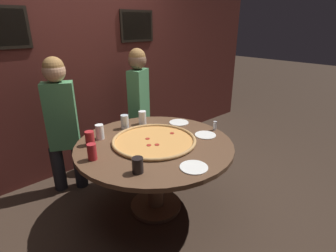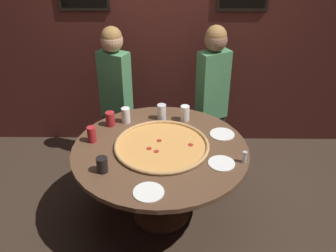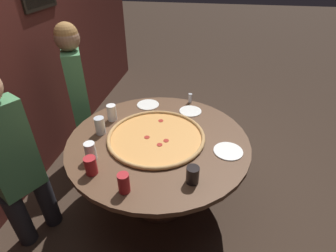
{
  "view_description": "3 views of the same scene",
  "coord_description": "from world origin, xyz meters",
  "views": [
    {
      "loc": [
        -1.42,
        -1.73,
        1.8
      ],
      "look_at": [
        0.11,
        -0.07,
        0.9
      ],
      "focal_mm": 28.0,
      "sensor_mm": 36.0,
      "label": 1
    },
    {
      "loc": [
        0.09,
        -2.58,
        2.5
      ],
      "look_at": [
        0.06,
        0.07,
        0.92
      ],
      "focal_mm": 40.0,
      "sensor_mm": 36.0,
      "label": 2
    },
    {
      "loc": [
        -1.68,
        -0.38,
        2.01
      ],
      "look_at": [
        0.04,
        -0.07,
        0.85
      ],
      "focal_mm": 28.0,
      "sensor_mm": 36.0,
      "label": 3
    }
  ],
  "objects": [
    {
      "name": "back_wall",
      "position": [
        0.0,
        1.34,
        1.3
      ],
      "size": [
        6.4,
        0.08,
        2.6
      ],
      "color": "#4C1E19",
      "rests_on": "ground_plane"
    },
    {
      "name": "giant_pizza",
      "position": [
        0.01,
        0.02,
        0.75
      ],
      "size": [
        0.8,
        0.8,
        0.03
      ],
      "color": "#E0994C",
      "rests_on": "dining_table"
    },
    {
      "name": "drink_cup_beside_pizza",
      "position": [
        0.0,
        0.49,
        0.81
      ],
      "size": [
        0.08,
        0.08,
        0.15
      ],
      "primitive_type": "cylinder",
      "color": "silver",
      "rests_on": "dining_table"
    },
    {
      "name": "dining_table",
      "position": [
        0.0,
        0.0,
        0.6
      ],
      "size": [
        1.48,
        1.48,
        0.74
      ],
      "color": "brown",
      "rests_on": "ground_plane"
    },
    {
      "name": "condiment_shaker",
      "position": [
        0.67,
        -0.19,
        0.79
      ],
      "size": [
        0.04,
        0.04,
        0.1
      ],
      "color": "silver",
      "rests_on": "dining_table"
    },
    {
      "name": "drink_cup_front_edge",
      "position": [
        -0.47,
        0.37,
        0.81
      ],
      "size": [
        0.08,
        0.08,
        0.13
      ],
      "primitive_type": "cylinder",
      "color": "#B22328",
      "rests_on": "dining_table"
    },
    {
      "name": "drink_cup_near_right",
      "position": [
        -0.33,
        0.43,
        0.81
      ],
      "size": [
        0.08,
        0.08,
        0.14
      ],
      "primitive_type": "cylinder",
      "color": "white",
      "rests_on": "dining_table"
    },
    {
      "name": "white_plate_far_back",
      "position": [
        0.54,
        0.22,
        0.74
      ],
      "size": [
        0.22,
        0.22,
        0.01
      ],
      "primitive_type": "cylinder",
      "color": "white",
      "rests_on": "dining_table"
    },
    {
      "name": "drink_cup_near_left",
      "position": [
        -0.43,
        -0.32,
        0.8
      ],
      "size": [
        0.09,
        0.09,
        0.12
      ],
      "primitive_type": "cylinder",
      "color": "black",
      "rests_on": "dining_table"
    },
    {
      "name": "white_plate_right_side",
      "position": [
        0.49,
        -0.21,
        0.74
      ],
      "size": [
        0.21,
        0.21,
        0.01
      ],
      "primitive_type": "cylinder",
      "color": "white",
      "rests_on": "dining_table"
    },
    {
      "name": "drink_cup_far_left",
      "position": [
        -0.58,
        0.1,
        0.81
      ],
      "size": [
        0.07,
        0.07,
        0.14
      ],
      "primitive_type": "cylinder",
      "color": "#B22328",
      "rests_on": "dining_table"
    },
    {
      "name": "white_plate_left_side",
      "position": [
        -0.07,
        -0.56,
        0.74
      ],
      "size": [
        0.22,
        0.22,
        0.01
      ],
      "primitive_type": "cylinder",
      "color": "white",
      "rests_on": "dining_table"
    },
    {
      "name": "ground_plane",
      "position": [
        0.0,
        0.0,
        0.0
      ],
      "size": [
        24.0,
        24.0,
        0.0
      ],
      "primitive_type": "plane",
      "color": "#38281E"
    },
    {
      "name": "diner_side_left",
      "position": [
        0.51,
        0.93,
        0.86
      ],
      "size": [
        0.39,
        0.3,
        1.51
      ],
      "rotation": [
        0.0,
        0.0,
        -2.64
      ],
      "color": "#232328",
      "rests_on": "ground_plane"
    },
    {
      "name": "drink_cup_far_right",
      "position": [
        0.22,
        0.47,
        0.81
      ],
      "size": [
        0.08,
        0.08,
        0.15
      ],
      "primitive_type": "cylinder",
      "color": "white",
      "rests_on": "dining_table"
    },
    {
      "name": "diner_far_right",
      "position": [
        -0.49,
        0.94,
        0.85
      ],
      "size": [
        0.39,
        0.29,
        1.49
      ],
      "rotation": [
        0.0,
        0.0,
        2.66
      ],
      "color": "#232328",
      "rests_on": "ground_plane"
    }
  ]
}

